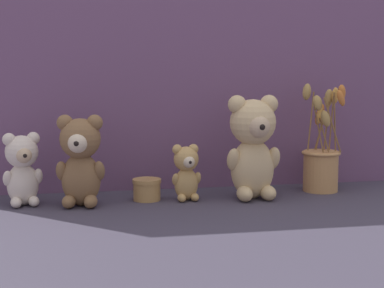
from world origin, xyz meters
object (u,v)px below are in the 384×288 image
Objects in this scene: decorative_tin_tall at (147,189)px; teddy_bear_small at (22,168)px; teddy_bear_large at (253,145)px; teddy_bear_tiny at (186,171)px; flower_vase at (321,159)px; teddy_bear_medium at (80,159)px.

teddy_bear_small is at bearing -179.81° from decorative_tin_tall.
teddy_bear_large is 0.20m from teddy_bear_tiny.
teddy_bear_tiny is 0.49× the size of flower_vase.
flower_vase reaches higher than teddy_bear_medium.
decorative_tin_tall is (-0.10, 0.02, -0.05)m from teddy_bear_tiny.
decorative_tin_tall is at bearing 168.41° from teddy_bear_tiny.
teddy_bear_tiny is (-0.18, 0.01, -0.07)m from teddy_bear_large.
teddy_bear_large is 0.24m from flower_vase.
teddy_bear_large is 1.49× the size of teddy_bear_small.
teddy_bear_large is at bearing -3.57° from teddy_bear_tiny.
teddy_bear_medium is 3.05× the size of decorative_tin_tall.
teddy_bear_large is 0.31m from decorative_tin_tall.
teddy_bear_small is 0.43m from teddy_bear_tiny.
flower_vase is at bearing 14.73° from teddy_bear_large.
flower_vase is at bearing 6.67° from teddy_bear_tiny.
teddy_bear_small is 0.33m from decorative_tin_tall.
teddy_bear_large is 1.86× the size of teddy_bear_tiny.
decorative_tin_tall is at bearing 173.46° from teddy_bear_large.
flower_vase is (0.69, 0.06, -0.03)m from teddy_bear_medium.
teddy_bear_medium is 1.24× the size of teddy_bear_small.
teddy_bear_large is at bearing -165.27° from flower_vase.
teddy_bear_small is (-0.15, 0.03, -0.02)m from teddy_bear_medium.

